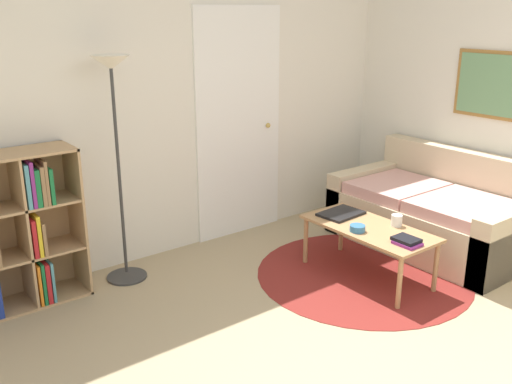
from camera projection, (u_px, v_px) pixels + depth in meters
name	position (u px, v px, depth m)	size (l,w,h in m)	color
wall_back	(178.00, 98.00, 4.62)	(7.45, 0.11, 2.60)	silver
wall_right	(489.00, 92.00, 4.85)	(0.08, 5.77, 2.60)	silver
rug	(363.00, 274.00, 4.45)	(1.66, 1.66, 0.01)	maroon
floor_lamp	(114.00, 106.00, 4.00)	(0.31, 0.31, 1.68)	#333333
couch	(436.00, 214.00, 4.97)	(0.95, 1.63, 0.80)	#CCB793
coffee_table	(369.00, 232.00, 4.32)	(0.49, 1.03, 0.41)	#AD7F51
laptop	(341.00, 214.00, 4.55)	(0.36, 0.27, 0.02)	black
bowl	(357.00, 228.00, 4.20)	(0.12, 0.12, 0.05)	teal
book_stack_on_table	(407.00, 241.00, 3.97)	(0.15, 0.19, 0.05)	#7F287A
cup	(397.00, 220.00, 4.30)	(0.08, 0.08, 0.09)	white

